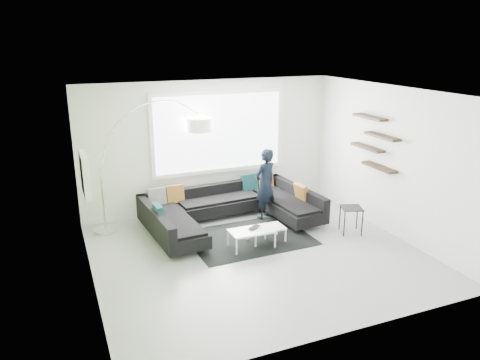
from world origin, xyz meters
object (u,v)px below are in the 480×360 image
at_px(side_table, 351,220).
at_px(person, 265,184).
at_px(laptop, 256,228).
at_px(arc_lamp, 100,170).
at_px(sectional_sofa, 232,211).
at_px(coffee_table, 259,236).

height_order(side_table, person, person).
bearing_deg(laptop, side_table, -37.32).
height_order(person, laptop, person).
bearing_deg(laptop, arc_lamp, 112.59).
height_order(sectional_sofa, coffee_table, sectional_sofa).
height_order(sectional_sofa, side_table, sectional_sofa).
bearing_deg(side_table, laptop, 175.25).
xyz_separation_m(sectional_sofa, side_table, (2.00, -1.20, -0.05)).
bearing_deg(side_table, person, 132.09).
bearing_deg(laptop, person, 25.54).
distance_m(arc_lamp, laptop, 3.12).
bearing_deg(person, laptop, 35.69).
xyz_separation_m(person, laptop, (-0.73, -1.17, -0.40)).
xyz_separation_m(sectional_sofa, laptop, (0.06, -1.04, 0.03)).
relative_size(arc_lamp, laptop, 7.38).
xyz_separation_m(coffee_table, arc_lamp, (-2.53, 1.68, 1.07)).
bearing_deg(coffee_table, sectional_sofa, 97.83).
bearing_deg(person, side_table, 109.68).
xyz_separation_m(arc_lamp, laptop, (2.45, -1.71, -0.90)).
xyz_separation_m(sectional_sofa, person, (0.79, 0.13, 0.43)).
bearing_deg(side_table, arc_lamp, 156.93).
bearing_deg(arc_lamp, side_table, -24.33).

